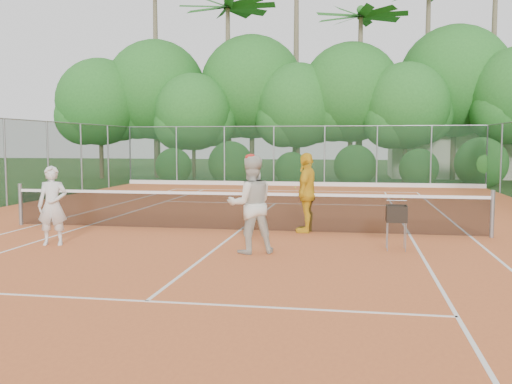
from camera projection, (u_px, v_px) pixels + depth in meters
ground at (239, 232)px, 14.15m from camera, size 120.00×120.00×0.00m
clay_court at (239, 231)px, 14.15m from camera, size 18.00×36.00×0.02m
club_building at (455, 154)px, 36.03m from camera, size 8.00×5.00×3.00m
tennis_net at (239, 210)px, 14.11m from camera, size 11.97×0.10×1.10m
player_white at (53, 206)px, 12.12m from camera, size 0.70×0.55×1.70m
player_center_grp at (251, 204)px, 11.24m from camera, size 1.15×1.04×1.97m
player_yellow at (307, 193)px, 13.86m from camera, size 0.64×1.20×1.94m
ball_hopper at (396, 215)px, 11.59m from camera, size 0.40×0.40×0.91m
stray_ball_a at (307, 196)px, 23.08m from camera, size 0.07×0.07×0.07m
stray_ball_b at (295, 187)px, 27.36m from camera, size 0.07×0.07×0.07m
stray_ball_c at (403, 199)px, 21.64m from camera, size 0.07×0.07×0.07m
court_markings at (239, 231)px, 14.15m from camera, size 11.03×23.83×0.01m
fence_back at (299, 156)px, 28.74m from camera, size 18.07×0.07×3.00m
tropical_treeline at (332, 92)px, 33.31m from camera, size 32.10×8.49×15.03m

